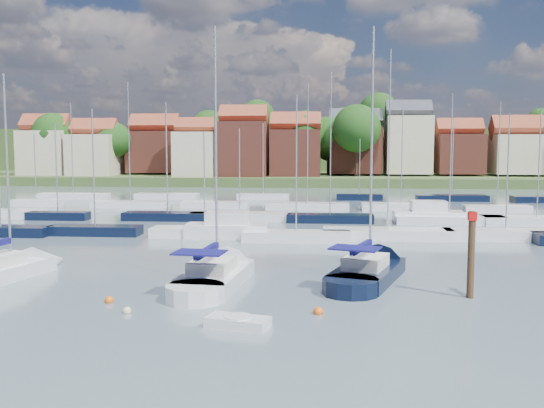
# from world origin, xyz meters

# --- Properties ---
(ground) EXTENTS (260.00, 260.00, 0.00)m
(ground) POSITION_xyz_m (0.00, 40.00, 0.00)
(ground) COLOR #404E57
(ground) RESTS_ON ground
(sailboat_left) EXTENTS (4.64, 9.80, 12.98)m
(sailboat_left) POSITION_xyz_m (-15.54, 4.09, 0.37)
(sailboat_left) COLOR silver
(sailboat_left) RESTS_ON ground
(sailboat_centre) EXTENTS (4.04, 11.70, 15.60)m
(sailboat_centre) POSITION_xyz_m (-3.05, 3.91, 0.35)
(sailboat_centre) COLOR silver
(sailboat_centre) RESTS_ON ground
(sailboat_navy) EXTENTS (6.39, 11.77, 15.80)m
(sailboat_navy) POSITION_xyz_m (5.89, 5.73, 0.36)
(sailboat_navy) COLOR black
(sailboat_navy) RESTS_ON ground
(tender) EXTENTS (2.92, 1.89, 0.58)m
(tender) POSITION_xyz_m (-0.72, -5.24, 0.22)
(tender) COLOR silver
(tender) RESTS_ON ground
(timber_piling) EXTENTS (0.40, 0.40, 6.74)m
(timber_piling) POSITION_xyz_m (10.44, 0.83, 1.35)
(timber_piling) COLOR #4C331E
(timber_piling) RESTS_ON ground
(buoy_b) EXTENTS (0.41, 0.41, 0.41)m
(buoy_b) POSITION_xyz_m (-6.20, -3.52, 0.00)
(buoy_b) COLOR beige
(buoy_b) RESTS_ON ground
(buoy_c) EXTENTS (0.47, 0.47, 0.47)m
(buoy_c) POSITION_xyz_m (-7.72, -1.70, 0.00)
(buoy_c) COLOR #D85914
(buoy_c) RESTS_ON ground
(buoy_d) EXTENTS (0.48, 0.48, 0.48)m
(buoy_d) POSITION_xyz_m (2.71, -2.86, 0.00)
(buoy_d) COLOR #D85914
(buoy_d) RESTS_ON ground
(buoy_e) EXTENTS (0.42, 0.42, 0.42)m
(buoy_e) POSITION_xyz_m (6.06, 6.21, 0.00)
(buoy_e) COLOR #D85914
(buoy_e) RESTS_ON ground
(marina_field) EXTENTS (79.62, 41.41, 15.93)m
(marina_field) POSITION_xyz_m (1.91, 35.15, 0.43)
(marina_field) COLOR silver
(marina_field) RESTS_ON ground
(far_shore_town) EXTENTS (212.46, 90.00, 22.27)m
(far_shore_town) POSITION_xyz_m (2.23, 132.67, 4.61)
(far_shore_town) COLOR #3B5229
(far_shore_town) RESTS_ON ground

